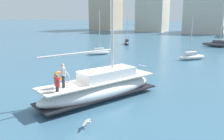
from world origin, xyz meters
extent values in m
plane|color=#38607A|center=(0.00, 0.00, 0.00)|extent=(400.00, 400.00, 0.00)
ellipsoid|color=white|center=(1.02, 0.72, 0.70)|extent=(6.09, 9.75, 1.40)
cube|color=black|center=(1.02, 0.72, 0.39)|extent=(6.03, 9.58, 0.10)
cube|color=beige|center=(1.02, 0.72, 1.44)|extent=(5.72, 9.23, 0.08)
cube|color=white|center=(1.31, 1.38, 1.83)|extent=(3.29, 4.63, 0.70)
cylinder|color=silver|center=(1.50, 1.82, 6.63)|extent=(0.16, 0.16, 10.30)
cylinder|color=#B7B7BC|center=(0.34, -0.81, 3.60)|extent=(2.45, 5.31, 0.12)
cylinder|color=silver|center=(2.81, 4.76, 1.95)|extent=(0.85, 0.42, 0.06)
torus|color=orange|center=(-1.13, -1.21, 1.95)|extent=(0.41, 0.70, 0.70)
cylinder|color=#33333D|center=(-0.15, -1.91, 1.88)|extent=(0.20, 0.20, 0.80)
cube|color=white|center=(-0.15, -1.91, 2.56)|extent=(0.37, 0.31, 0.56)
sphere|color=beige|center=(-0.15, -1.91, 2.95)|extent=(0.20, 0.20, 0.20)
cylinder|color=white|center=(-0.35, -1.82, 2.51)|extent=(0.09, 0.09, 0.50)
cylinder|color=white|center=(0.05, -2.00, 2.51)|extent=(0.09, 0.09, 0.50)
cylinder|color=#33333D|center=(0.06, -2.79, 1.66)|extent=(0.20, 0.20, 0.35)
cube|color=red|center=(0.06, -2.79, 2.11)|extent=(0.37, 0.31, 0.56)
sphere|color=#9E7051|center=(0.06, -2.79, 2.50)|extent=(0.20, 0.20, 0.20)
cylinder|color=red|center=(-0.14, -2.70, 2.06)|extent=(0.09, 0.09, 0.50)
cylinder|color=red|center=(0.26, -2.88, 2.06)|extent=(0.09, 0.09, 0.50)
torus|color=silver|center=(-0.05, -1.69, 2.10)|extent=(0.72, 0.36, 0.76)
ellipsoid|color=white|center=(4.39, 20.24, 0.35)|extent=(3.64, 3.87, 0.70)
cube|color=white|center=(4.25, 20.08, 0.90)|extent=(1.65, 1.72, 0.40)
cylinder|color=silver|center=(4.17, 20.00, 3.23)|extent=(0.12, 0.12, 5.07)
ellipsoid|color=#4C4C51|center=(-10.52, 32.26, 0.36)|extent=(2.84, 4.53, 0.73)
cube|color=#4C4C51|center=(-10.43, 32.06, 0.93)|extent=(1.38, 1.92, 0.40)
cylinder|color=silver|center=(-10.38, 31.96, 3.25)|extent=(0.12, 0.12, 5.04)
ellipsoid|color=#4C4C51|center=(6.53, 36.07, 0.47)|extent=(5.89, 2.07, 0.93)
cube|color=#4C4C51|center=(6.81, 36.04, 1.13)|extent=(2.40, 1.16, 0.40)
cylinder|color=silver|center=(6.96, 36.02, 5.26)|extent=(0.14, 0.14, 8.65)
ellipsoid|color=white|center=(-9.18, 18.05, 0.30)|extent=(3.21, 3.37, 0.61)
cube|color=white|center=(-9.05, 18.19, 0.81)|extent=(1.45, 1.50, 0.40)
cylinder|color=silver|center=(-8.99, 18.26, 3.63)|extent=(0.11, 0.11, 6.03)
ellipsoid|color=silver|center=(2.65, -3.57, 0.34)|extent=(0.38, 0.23, 0.16)
sphere|color=silver|center=(2.84, -3.54, 0.37)|extent=(0.11, 0.11, 0.11)
cone|color=gold|center=(2.90, -3.53, 0.36)|extent=(0.08, 0.05, 0.04)
cube|color=#9E9993|center=(2.62, -3.32, 0.36)|extent=(0.21, 0.50, 0.13)
cube|color=#9E9993|center=(2.69, -3.81, 0.36)|extent=(0.21, 0.50, 0.13)
cube|color=#C6AD8E|center=(-36.71, 71.92, 11.01)|extent=(9.31, 10.75, 22.03)
cube|color=beige|center=(-0.14, 72.90, 5.52)|extent=(11.77, 15.95, 11.04)
camera|label=1|loc=(9.49, -13.96, 6.13)|focal=39.00mm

